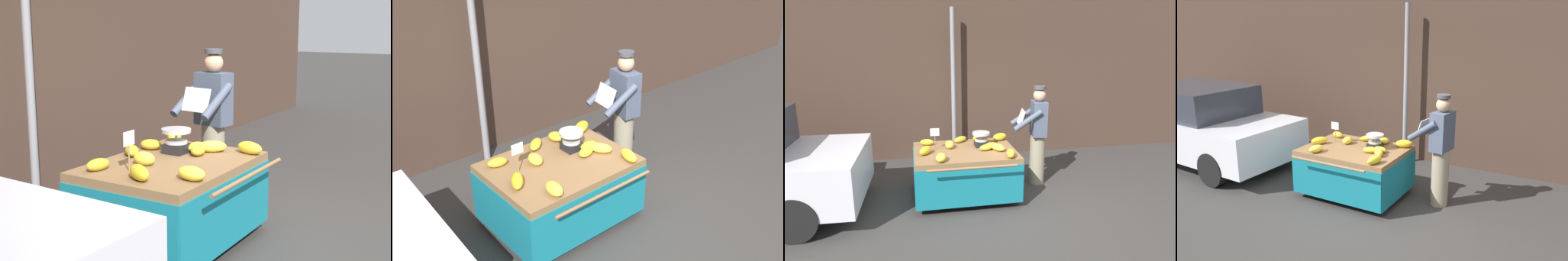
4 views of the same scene
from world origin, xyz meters
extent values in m
plane|color=#383533|center=(0.00, 0.00, 0.00)|extent=(60.00, 60.00, 0.00)
cube|color=#473328|center=(0.00, 2.92, 2.05)|extent=(16.00, 0.24, 4.09)
cylinder|color=gray|center=(-0.44, 2.52, 1.53)|extent=(0.09, 0.09, 3.05)
cube|color=olive|center=(-0.49, 0.73, 0.75)|extent=(1.57, 1.16, 0.08)
cylinder|color=black|center=(-1.19, 0.73, 0.34)|extent=(0.05, 0.68, 0.68)
cylinder|color=#B7B7BC|center=(-1.22, 0.73, 0.34)|extent=(0.01, 0.12, 0.12)
cylinder|color=black|center=(0.22, 0.73, 0.34)|extent=(0.05, 0.68, 0.68)
cylinder|color=#B7B7BC|center=(0.25, 0.73, 0.34)|extent=(0.01, 0.12, 0.12)
cylinder|color=#4C4742|center=(-0.49, 1.23, 0.35)|extent=(0.05, 0.05, 0.71)
cube|color=#147284|center=(-0.49, 0.15, 0.41)|extent=(1.57, 0.02, 0.60)
cube|color=#147284|center=(-0.49, 1.31, 0.41)|extent=(1.57, 0.02, 0.60)
cube|color=#147284|center=(-1.27, 0.73, 0.41)|extent=(0.02, 1.16, 0.60)
cube|color=#147284|center=(0.30, 0.73, 0.41)|extent=(0.02, 1.16, 0.60)
cylinder|color=olive|center=(-0.49, -0.03, 0.77)|extent=(1.26, 0.04, 0.04)
cube|color=black|center=(-0.20, 0.87, 0.83)|extent=(0.20, 0.20, 0.09)
cylinder|color=#B7B7BC|center=(-0.20, 0.87, 0.93)|extent=(0.02, 0.02, 0.11)
cylinder|color=#B7B7BC|center=(-0.20, 0.87, 1.01)|extent=(0.28, 0.28, 0.04)
cylinder|color=#B7B7BC|center=(-0.20, 0.87, 0.90)|extent=(0.21, 0.21, 0.03)
cylinder|color=#997A51|center=(-0.94, 0.85, 0.90)|extent=(0.01, 0.01, 0.22)
cube|color=white|center=(-0.94, 0.85, 1.07)|extent=(0.14, 0.01, 0.12)
ellipsoid|color=yellow|center=(-0.71, 0.87, 0.85)|extent=(0.14, 0.21, 0.12)
ellipsoid|color=yellow|center=(0.01, 0.60, 0.84)|extent=(0.26, 0.30, 0.11)
ellipsoid|color=gold|center=(-1.10, 0.63, 0.85)|extent=(0.26, 0.31, 0.12)
ellipsoid|color=yellow|center=(-0.90, 0.27, 0.85)|extent=(0.18, 0.27, 0.11)
ellipsoid|color=gold|center=(-1.05, 1.09, 0.84)|extent=(0.24, 0.16, 0.10)
ellipsoid|color=gold|center=(0.18, 1.14, 0.85)|extent=(0.31, 0.25, 0.13)
ellipsoid|color=gold|center=(-0.20, 1.16, 0.84)|extent=(0.19, 0.24, 0.10)
ellipsoid|color=gold|center=(-0.16, 0.65, 0.83)|extent=(0.26, 0.21, 0.09)
ellipsoid|color=yellow|center=(0.13, 0.26, 0.85)|extent=(0.18, 0.29, 0.12)
ellipsoid|color=gold|center=(-0.49, 1.17, 0.84)|extent=(0.28, 0.28, 0.10)
ellipsoid|color=yellow|center=(-0.04, 0.74, 0.83)|extent=(0.24, 0.16, 0.09)
cylinder|color=gray|center=(0.83, 1.04, 0.44)|extent=(0.26, 0.26, 0.88)
cube|color=#475166|center=(0.83, 1.04, 1.17)|extent=(0.28, 0.41, 0.58)
sphere|color=tan|center=(0.83, 1.04, 1.56)|extent=(0.21, 0.21, 0.21)
cylinder|color=#3F3F47|center=(0.83, 1.04, 1.69)|extent=(0.20, 0.20, 0.05)
cylinder|color=#475166|center=(0.59, 0.87, 1.18)|extent=(0.49, 0.16, 0.37)
cylinder|color=#475166|center=(0.65, 1.28, 1.18)|extent=(0.49, 0.16, 0.37)
cube|color=silver|center=(0.53, 1.09, 1.19)|extent=(0.14, 0.35, 0.25)
cylinder|color=black|center=(-2.70, 1.40, 0.30)|extent=(0.61, 0.21, 0.60)
cylinder|color=black|center=(-2.77, -0.16, 0.30)|extent=(0.61, 0.21, 0.60)
camera|label=1|loc=(-4.46, -1.91, 2.03)|focal=51.01mm
camera|label=2|loc=(-3.23, -2.96, 3.51)|focal=44.12mm
camera|label=3|loc=(-1.26, -4.56, 2.51)|focal=32.91mm
camera|label=4|loc=(2.65, -4.32, 2.73)|focal=36.32mm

